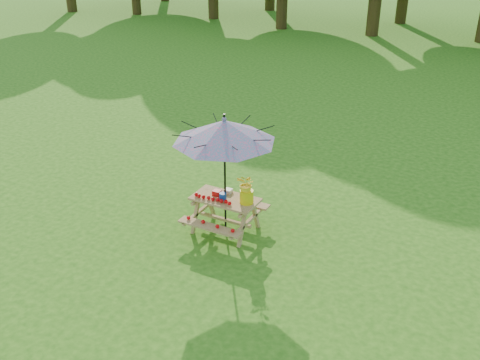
% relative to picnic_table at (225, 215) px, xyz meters
% --- Properties ---
extents(picnic_table, '(1.20, 1.32, 0.67)m').
position_rel_picnic_table_xyz_m(picnic_table, '(0.00, 0.00, 0.00)').
color(picnic_table, '#A37549').
rests_on(picnic_table, ground).
extents(patio_umbrella, '(1.87, 1.87, 2.25)m').
position_rel_picnic_table_xyz_m(patio_umbrella, '(0.00, 0.00, 1.62)').
color(patio_umbrella, black).
rests_on(patio_umbrella, ground).
extents(produce_bins, '(0.31, 0.41, 0.13)m').
position_rel_picnic_table_xyz_m(produce_bins, '(-0.08, 0.03, 0.40)').
color(produce_bins, red).
rests_on(produce_bins, picnic_table).
extents(tomatoes_row, '(0.77, 0.13, 0.07)m').
position_rel_picnic_table_xyz_m(tomatoes_row, '(-0.15, -0.18, 0.38)').
color(tomatoes_row, red).
rests_on(tomatoes_row, picnic_table).
extents(flower_bucket, '(0.38, 0.34, 0.55)m').
position_rel_picnic_table_xyz_m(flower_bucket, '(0.42, 0.03, 0.64)').
color(flower_bucket, yellow).
rests_on(flower_bucket, picnic_table).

